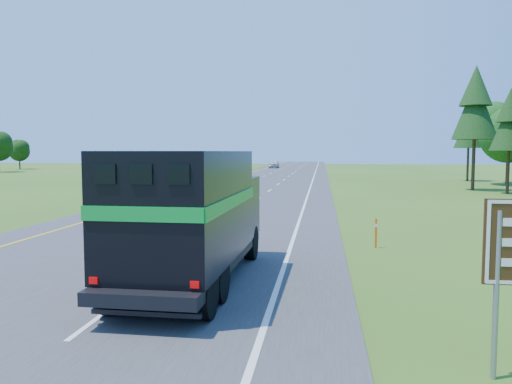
{
  "coord_description": "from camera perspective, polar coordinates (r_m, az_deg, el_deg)",
  "views": [
    {
      "loc": [
        6.66,
        0.77,
        3.67
      ],
      "look_at": [
        3.66,
        23.42,
        1.81
      ],
      "focal_mm": 35.0,
      "sensor_mm": 36.0,
      "label": 1
    }
  ],
  "objects": [
    {
      "name": "road",
      "position": [
        49.81,
        -0.15,
        0.45
      ],
      "size": [
        15.0,
        260.0,
        0.04
      ],
      "primitive_type": "cube",
      "color": "#38383A",
      "rests_on": "ground"
    },
    {
      "name": "lane_markings",
      "position": [
        49.81,
        -0.15,
        0.48
      ],
      "size": [
        11.15,
        260.0,
        0.01
      ],
      "color": "yellow",
      "rests_on": "road"
    },
    {
      "name": "horse_truck",
      "position": [
        13.73,
        -7.28,
        -2.43
      ],
      "size": [
        2.75,
        8.28,
        3.64
      ],
      "rotation": [
        0.0,
        0.0,
        -0.02
      ],
      "color": "black",
      "rests_on": "road"
    },
    {
      "name": "white_suv",
      "position": [
        45.52,
        -6.07,
        1.27
      ],
      "size": [
        3.23,
        6.96,
        1.93
      ],
      "primitive_type": "imported",
      "rotation": [
        0.0,
        0.0,
        -0.0
      ],
      "color": "silver",
      "rests_on": "road"
    },
    {
      "name": "far_car",
      "position": [
        110.71,
        2.06,
        3.22
      ],
      "size": [
        2.07,
        5.14,
        1.75
      ],
      "primitive_type": "imported",
      "rotation": [
        0.0,
        0.0,
        -0.0
      ],
      "color": "silver",
      "rests_on": "road"
    },
    {
      "name": "delineator",
      "position": [
        19.59,
        13.55,
        -4.5
      ],
      "size": [
        0.09,
        0.05,
        1.12
      ],
      "color": "#FF560D",
      "rests_on": "ground"
    }
  ]
}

